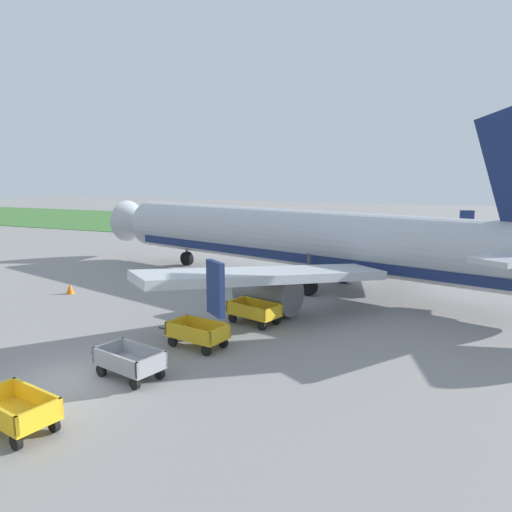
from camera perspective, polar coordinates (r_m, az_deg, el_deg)
The scene contains 8 objects.
ground_plane at distance 19.25m, azimuth -21.14°, elevation -13.43°, with size 220.00×220.00×0.00m, color gray.
grass_strip at distance 64.85m, azimuth 11.56°, elevation 2.98°, with size 220.00×28.00×0.06m, color #3D7033.
airplane at distance 31.95m, azimuth 6.14°, elevation 1.89°, with size 37.06×30.06×11.34m.
baggage_cart_second_in_row at distance 16.21m, azimuth -26.31°, elevation -15.94°, with size 3.63×1.88×1.07m.
baggage_cart_third_in_row at distance 18.61m, azimuth -14.60°, elevation -11.88°, with size 3.62×1.96×1.07m.
baggage_cart_fourth_in_row at distance 21.15m, azimuth -6.87°, elevation -8.99°, with size 3.63×1.87×1.07m.
baggage_cart_far_end at distance 24.15m, azimuth -0.24°, elevation -6.54°, with size 3.61×2.05×1.07m.
traffic_cone_near_plane at distance 32.21m, azimuth -20.94°, elevation -3.58°, with size 0.49×0.49×0.65m, color orange.
Camera 1 is at (12.63, -12.53, 7.33)m, focal length 34.15 mm.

